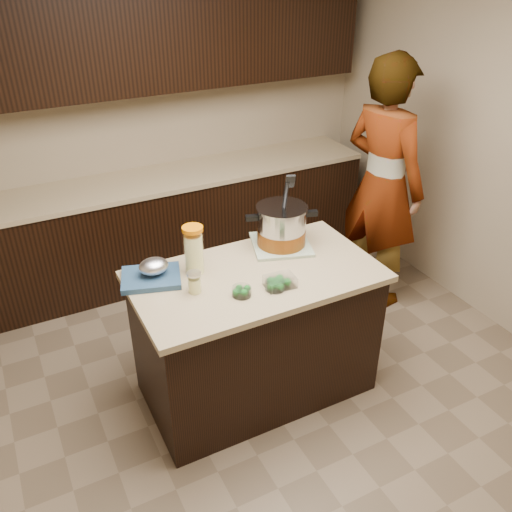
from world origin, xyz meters
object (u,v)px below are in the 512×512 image
at_px(island, 256,334).
at_px(person, 382,185).
at_px(stock_pot, 281,228).
at_px(lemonade_pitcher, 194,252).

relative_size(island, person, 0.74).
distance_m(stock_pot, lemonade_pitcher, 0.61).
bearing_deg(person, lemonade_pitcher, 91.45).
height_order(island, lemonade_pitcher, lemonade_pitcher).
bearing_deg(person, island, 100.97).
bearing_deg(stock_pot, lemonade_pitcher, -158.59).
bearing_deg(island, person, 22.47).
distance_m(island, lemonade_pitcher, 0.69).
xyz_separation_m(lemonade_pitcher, person, (1.69, 0.39, -0.06)).
bearing_deg(lemonade_pitcher, person, 12.95).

